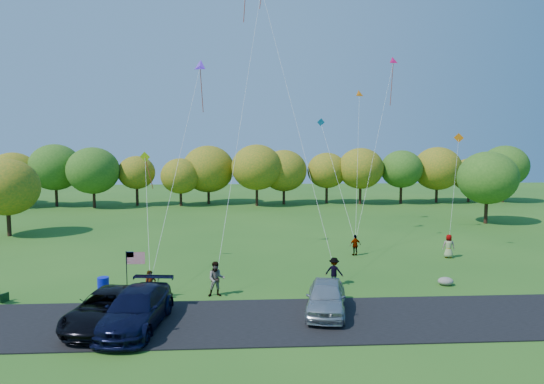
{
  "coord_description": "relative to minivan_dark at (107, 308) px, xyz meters",
  "views": [
    {
      "loc": [
        -0.95,
        -26.11,
        8.48
      ],
      "look_at": [
        0.92,
        6.0,
        5.1
      ],
      "focal_mm": 32.0,
      "sensor_mm": 36.0,
      "label": 1
    }
  ],
  "objects": [
    {
      "name": "ground",
      "position": [
        7.26,
        4.17,
        -0.85
      ],
      "size": [
        140.0,
        140.0,
        0.0
      ],
      "primitive_type": "plane",
      "color": "#255819",
      "rests_on": "ground"
    },
    {
      "name": "asphalt_lane",
      "position": [
        7.26,
        0.17,
        -0.82
      ],
      "size": [
        44.0,
        6.0,
        0.06
      ],
      "primitive_type": "cube",
      "color": "black",
      "rests_on": "ground"
    },
    {
      "name": "treeline",
      "position": [
        9.07,
        40.37,
        3.9
      ],
      "size": [
        76.73,
        27.52,
        8.32
      ],
      "color": "#3B2115",
      "rests_on": "ground"
    },
    {
      "name": "minivan_dark",
      "position": [
        0.0,
        0.0,
        0.0
      ],
      "size": [
        3.36,
        5.98,
        1.58
      ],
      "primitive_type": "imported",
      "rotation": [
        0.0,
        0.0,
        -0.14
      ],
      "color": "black",
      "rests_on": "asphalt_lane"
    },
    {
      "name": "minivan_navy",
      "position": [
        1.39,
        -0.36,
        0.06
      ],
      "size": [
        3.01,
        6.07,
        1.7
      ],
      "primitive_type": "imported",
      "rotation": [
        0.0,
        0.0,
        -0.11
      ],
      "color": "black",
      "rests_on": "asphalt_lane"
    },
    {
      "name": "minivan_silver",
      "position": [
        10.31,
        0.98,
        0.01
      ],
      "size": [
        2.78,
        4.96,
        1.59
      ],
      "primitive_type": "imported",
      "rotation": [
        0.0,
        0.0,
        -0.2
      ],
      "color": "#A7ACB2",
      "rests_on": "asphalt_lane"
    },
    {
      "name": "flyer_a",
      "position": [
        1.32,
        3.37,
        -0.01
      ],
      "size": [
        0.7,
        0.56,
        1.68
      ],
      "primitive_type": "imported",
      "rotation": [
        0.0,
        0.0,
        0.29
      ],
      "color": "#4C4C59",
      "rests_on": "ground"
    },
    {
      "name": "flyer_b",
      "position": [
        4.77,
        4.06,
        0.12
      ],
      "size": [
        1.0,
        0.81,
        1.94
      ],
      "primitive_type": "imported",
      "rotation": [
        0.0,
        0.0,
        0.08
      ],
      "color": "#4C4C59",
      "rests_on": "ground"
    },
    {
      "name": "flyer_c",
      "position": [
        11.6,
        5.75,
        -0.02
      ],
      "size": [
        1.23,
        1.0,
        1.65
      ],
      "primitive_type": "imported",
      "rotation": [
        0.0,
        0.0,
        2.72
      ],
      "color": "#4C4C59",
      "rests_on": "ground"
    },
    {
      "name": "flyer_d",
      "position": [
        14.57,
        13.05,
        -0.07
      ],
      "size": [
        0.98,
        0.63,
        1.56
      ],
      "primitive_type": "imported",
      "rotation": [
        0.0,
        0.0,
        3.44
      ],
      "color": "#4C4C59",
      "rests_on": "ground"
    },
    {
      "name": "flyer_e",
      "position": [
        21.21,
        11.94,
        0.01
      ],
      "size": [
        0.96,
        0.75,
        1.72
      ],
      "primitive_type": "imported",
      "rotation": [
        0.0,
        0.0,
        2.87
      ],
      "color": "#4C4C59",
      "rests_on": "ground"
    },
    {
      "name": "trash_barrel",
      "position": [
        -1.56,
        4.84,
        -0.38
      ],
      "size": [
        0.63,
        0.63,
        0.94
      ],
      "primitive_type": "cylinder",
      "color": "#0C16B7",
      "rests_on": "ground"
    },
    {
      "name": "flag_assembly",
      "position": [
        0.39,
        3.47,
        1.21
      ],
      "size": [
        1.0,
        0.65,
        2.72
      ],
      "color": "black",
      "rests_on": "ground"
    },
    {
      "name": "boulder_near",
      "position": [
        10.91,
        4.49,
        -0.54
      ],
      "size": [
        1.23,
        0.96,
        0.62
      ],
      "primitive_type": "ellipsoid",
      "color": "gray",
      "rests_on": "ground"
    },
    {
      "name": "boulder_far",
      "position": [
        18.19,
        5.32,
        -0.61
      ],
      "size": [
        0.91,
        0.76,
        0.48
      ],
      "primitive_type": "ellipsoid",
      "color": "slate",
      "rests_on": "ground"
    },
    {
      "name": "kites_aloft",
      "position": [
        9.31,
        17.2,
        18.1
      ],
      "size": [
        23.29,
        10.35,
        18.39
      ],
      "color": "#FF2C1C",
      "rests_on": "ground"
    }
  ]
}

